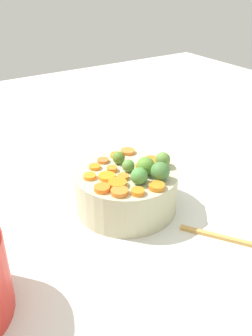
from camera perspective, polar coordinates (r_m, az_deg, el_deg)
The scene contains 23 objects.
tabletop at distance 0.91m, azimuth 1.68°, elevation -5.82°, with size 2.40×2.40×0.02m, color silver.
serving_bowl_carrots at distance 0.86m, azimuth 0.00°, elevation -3.33°, with size 0.23×0.23×0.10m, color #B6B38F.
carrot_slice_0 at distance 0.86m, azimuth 2.37°, elevation 0.27°, with size 0.03×0.03×0.01m, color orange.
carrot_slice_1 at distance 0.79m, azimuth -1.32°, elevation -2.39°, with size 0.04×0.04×0.01m, color orange.
carrot_slice_2 at distance 0.88m, azimuth -3.49°, elevation 1.13°, with size 0.03×0.03×0.01m, color orange.
carrot_slice_3 at distance 0.82m, azimuth -5.52°, elevation -1.28°, with size 0.03×0.03×0.01m, color orange.
carrot_slice_4 at distance 0.77m, azimuth -3.63°, elevation -3.10°, with size 0.03×0.03×0.01m, color orange.
carrot_slice_5 at distance 0.90m, azimuth -1.46°, elevation 1.94°, with size 0.03×0.03×0.01m, color orange.
carrot_slice_6 at distance 0.81m, azimuth -0.44°, elevation -1.36°, with size 0.03×0.03×0.01m, color orange.
carrot_slice_7 at distance 0.92m, azimuth 0.26°, elevation 2.53°, with size 0.03×0.03×0.01m, color orange.
carrot_slice_8 at distance 0.81m, azimuth -2.73°, elevation -1.45°, with size 0.04×0.04×0.01m, color orange.
carrot_slice_9 at distance 0.78m, azimuth 4.67°, elevation -2.79°, with size 0.03×0.03×0.01m, color orange.
carrot_slice_10 at distance 0.85m, azimuth -4.76°, elevation 0.16°, with size 0.03×0.03×0.01m, color orange.
carrot_slice_11 at distance 0.76m, azimuth -1.00°, elevation -3.63°, with size 0.04×0.04×0.01m, color orange.
carrot_slice_12 at distance 0.76m, azimuth 1.79°, elevation -3.62°, with size 0.03×0.03×0.01m, color orange.
carrot_slice_13 at distance 0.88m, azimuth 3.90°, elevation 1.16°, with size 0.04×0.04×0.01m, color orange.
carrot_slice_14 at distance 0.84m, azimuth -2.14°, elevation -0.16°, with size 0.02×0.02×0.01m, color orange.
brussels_sprout_0 at distance 0.84m, azimuth 0.24°, elevation 0.43°, with size 0.03×0.03×0.03m, color #558538.
brussels_sprout_1 at distance 0.80m, azimuth 5.19°, elevation -0.51°, with size 0.04×0.04×0.04m, color #437235.
brussels_sprout_2 at distance 0.82m, azimuth 2.80°, elevation 0.25°, with size 0.04×0.04×0.04m, color #55892D.
brussels_sprout_3 at distance 0.87m, azimuth -1.11°, elevation 1.57°, with size 0.03×0.03×0.03m, color #4F7125.
brussels_sprout_4 at distance 0.79m, azimuth 2.02°, elevation -1.22°, with size 0.04×0.04×0.04m, color #48873B.
brussels_sprout_5 at distance 0.86m, azimuth 5.60°, elevation 1.27°, with size 0.03×0.03×0.03m, color #5B8336.
Camera 1 is at (-0.43, -0.61, 0.53)m, focal length 40.23 mm.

